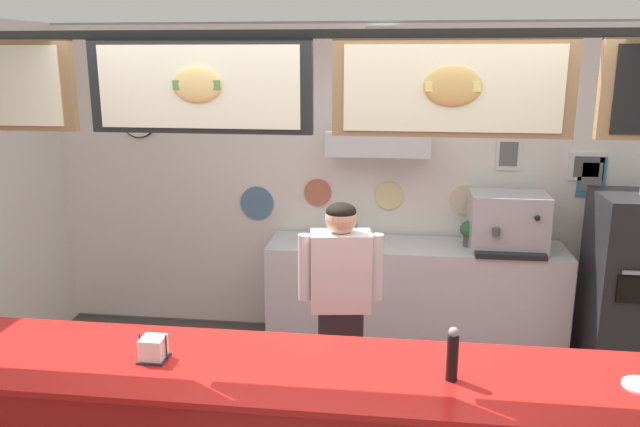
{
  "coord_description": "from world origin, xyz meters",
  "views": [
    {
      "loc": [
        0.35,
        -3.11,
        2.43
      ],
      "look_at": [
        -0.13,
        0.64,
        1.49
      ],
      "focal_mm": 35.58,
      "sensor_mm": 36.0,
      "label": 1
    }
  ],
  "objects_px": {
    "pepper_grinder": "(453,354)",
    "napkin_holder": "(153,349)",
    "potted_basil": "(469,231)",
    "pizza_oven": "(638,289)",
    "espresso_machine": "(508,222)",
    "potted_sage": "(345,225)",
    "shop_worker": "(340,308)"
  },
  "relations": [
    {
      "from": "pizza_oven",
      "to": "pepper_grinder",
      "type": "xyz_separation_m",
      "value": [
        -1.55,
        -2.17,
        0.44
      ]
    },
    {
      "from": "pizza_oven",
      "to": "shop_worker",
      "type": "xyz_separation_m",
      "value": [
        -2.16,
        -0.93,
        0.11
      ]
    },
    {
      "from": "shop_worker",
      "to": "napkin_holder",
      "type": "relative_size",
      "value": 11.42
    },
    {
      "from": "napkin_holder",
      "to": "shop_worker",
      "type": "bearing_deg",
      "value": 57.99
    },
    {
      "from": "pepper_grinder",
      "to": "pizza_oven",
      "type": "bearing_deg",
      "value": 54.43
    },
    {
      "from": "potted_basil",
      "to": "napkin_holder",
      "type": "height_order",
      "value": "napkin_holder"
    },
    {
      "from": "pizza_oven",
      "to": "shop_worker",
      "type": "bearing_deg",
      "value": -156.8
    },
    {
      "from": "shop_worker",
      "to": "pepper_grinder",
      "type": "relative_size",
      "value": 6.17
    },
    {
      "from": "pizza_oven",
      "to": "shop_worker",
      "type": "relative_size",
      "value": 1.01
    },
    {
      "from": "pizza_oven",
      "to": "potted_basil",
      "type": "relative_size",
      "value": 7.27
    },
    {
      "from": "espresso_machine",
      "to": "pepper_grinder",
      "type": "bearing_deg",
      "value": -104.05
    },
    {
      "from": "espresso_machine",
      "to": "potted_sage",
      "type": "xyz_separation_m",
      "value": [
        -1.3,
        0.02,
        -0.07
      ]
    },
    {
      "from": "potted_sage",
      "to": "potted_basil",
      "type": "distance_m",
      "value": 1.01
    },
    {
      "from": "shop_worker",
      "to": "espresso_machine",
      "type": "bearing_deg",
      "value": -143.92
    },
    {
      "from": "pizza_oven",
      "to": "potted_sage",
      "type": "bearing_deg",
      "value": 172.98
    },
    {
      "from": "potted_basil",
      "to": "pizza_oven",
      "type": "bearing_deg",
      "value": -13.93
    },
    {
      "from": "potted_basil",
      "to": "pepper_grinder",
      "type": "height_order",
      "value": "pepper_grinder"
    },
    {
      "from": "shop_worker",
      "to": "potted_sage",
      "type": "distance_m",
      "value": 1.23
    },
    {
      "from": "espresso_machine",
      "to": "pepper_grinder",
      "type": "distance_m",
      "value": 2.5
    },
    {
      "from": "espresso_machine",
      "to": "potted_sage",
      "type": "bearing_deg",
      "value": 179.29
    },
    {
      "from": "espresso_machine",
      "to": "pepper_grinder",
      "type": "xyz_separation_m",
      "value": [
        -0.61,
        -2.43,
        0.02
      ]
    },
    {
      "from": "pizza_oven",
      "to": "potted_basil",
      "type": "height_order",
      "value": "pizza_oven"
    },
    {
      "from": "potted_basil",
      "to": "pepper_grinder",
      "type": "xyz_separation_m",
      "value": [
        -0.32,
        -2.47,
        0.11
      ]
    },
    {
      "from": "potted_sage",
      "to": "shop_worker",
      "type": "bearing_deg",
      "value": -86.14
    },
    {
      "from": "potted_basil",
      "to": "pepper_grinder",
      "type": "bearing_deg",
      "value": -97.33
    },
    {
      "from": "shop_worker",
      "to": "potted_basil",
      "type": "height_order",
      "value": "shop_worker"
    },
    {
      "from": "shop_worker",
      "to": "potted_sage",
      "type": "xyz_separation_m",
      "value": [
        -0.08,
        1.2,
        0.24
      ]
    },
    {
      "from": "pepper_grinder",
      "to": "napkin_holder",
      "type": "bearing_deg",
      "value": 179.26
    },
    {
      "from": "potted_sage",
      "to": "pepper_grinder",
      "type": "height_order",
      "value": "pepper_grinder"
    },
    {
      "from": "potted_sage",
      "to": "napkin_holder",
      "type": "bearing_deg",
      "value": -105.74
    },
    {
      "from": "napkin_holder",
      "to": "pizza_oven",
      "type": "bearing_deg",
      "value": 36.3
    },
    {
      "from": "pepper_grinder",
      "to": "espresso_machine",
      "type": "bearing_deg",
      "value": 75.95
    }
  ]
}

